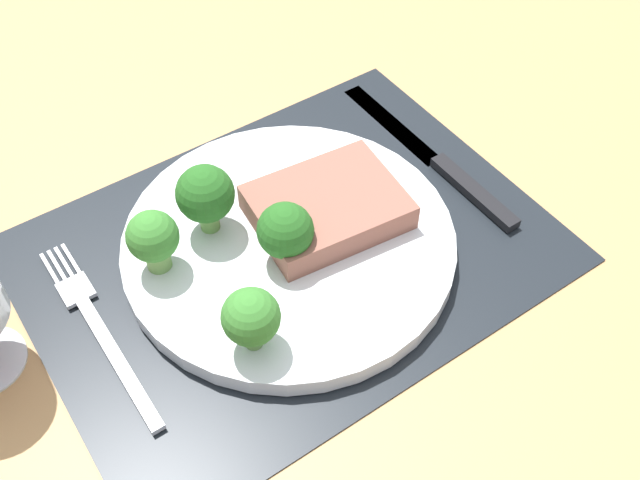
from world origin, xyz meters
The scene contains 10 objects.
ground_plane centered at (0.00, 0.00, -1.50)cm, with size 140.00×110.00×3.00cm, color tan.
placemat centered at (0.00, 0.00, 0.15)cm, with size 41.17×30.73×0.30cm, color black.
plate centered at (0.00, 0.00, 1.10)cm, with size 26.85×26.85×1.60cm, color silver.
steak centered at (3.75, 0.08, 3.10)cm, with size 11.74×9.08×2.40cm, color #8C5647.
broccoli_near_steak centered at (-4.65, 4.47, 5.63)cm, with size 4.63×4.63×6.18cm.
broccoli_center centered at (-7.52, -7.01, 5.13)cm, with size 4.16×4.16×5.40cm.
broccoli_back_left centered at (-1.27, -1.64, 4.88)cm, with size 4.39×4.39×5.31cm.
broccoli_near_fork centered at (-9.83, 3.24, 5.11)cm, with size 4.00×4.00×5.44cm.
fork centered at (-16.04, 1.42, 0.55)cm, with size 2.40×19.20×0.50cm.
knife centered at (16.56, 0.53, 0.60)cm, with size 1.80×23.00×0.80cm.
Camera 1 is at (-20.07, -33.51, 47.40)cm, focal length 42.02 mm.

